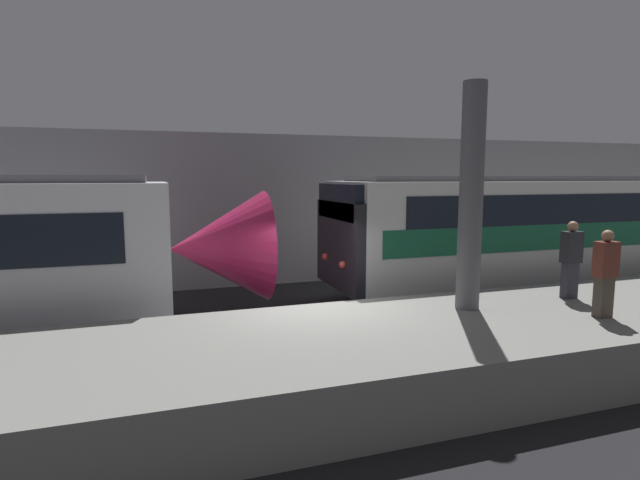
% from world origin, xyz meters
% --- Properties ---
extents(ground_plane, '(120.00, 120.00, 0.00)m').
position_xyz_m(ground_plane, '(0.00, 0.00, 0.00)').
color(ground_plane, black).
extents(platform, '(40.00, 3.80, 0.97)m').
position_xyz_m(platform, '(0.00, -1.90, 0.49)').
color(platform, slate).
rests_on(platform, ground).
extents(station_rear_barrier, '(50.00, 0.15, 4.76)m').
position_xyz_m(station_rear_barrier, '(0.00, 6.38, 2.38)').
color(station_rear_barrier, gray).
rests_on(station_rear_barrier, ground).
extents(support_pillar_near, '(0.44, 0.44, 4.20)m').
position_xyz_m(support_pillar_near, '(2.61, -1.25, 3.07)').
color(support_pillar_near, '#56565B').
rests_on(support_pillar_near, platform).
extents(train_boxy, '(19.90, 2.85, 3.47)m').
position_xyz_m(train_boxy, '(11.21, 2.50, 1.78)').
color(train_boxy, black).
rests_on(train_boxy, ground).
extents(person_waiting, '(0.38, 0.24, 1.56)m').
position_xyz_m(person_waiting, '(4.53, -2.54, 1.79)').
color(person_waiting, '#473D33').
rests_on(person_waiting, platform).
extents(person_walking, '(0.38, 0.24, 1.59)m').
position_xyz_m(person_walking, '(5.07, -1.25, 1.80)').
color(person_walking, '#2D2D38').
rests_on(person_walking, platform).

